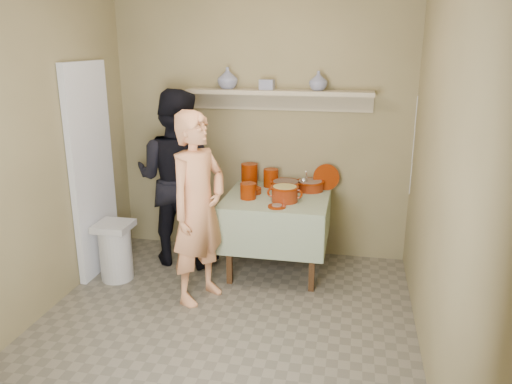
% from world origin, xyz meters
% --- Properties ---
extents(ground, '(3.50, 3.50, 0.00)m').
position_xyz_m(ground, '(0.00, 0.00, 0.00)').
color(ground, '#706858').
rests_on(ground, ground).
extents(tile_panel, '(0.06, 0.70, 2.00)m').
position_xyz_m(tile_panel, '(-1.46, 0.95, 1.00)').
color(tile_panel, silver).
rests_on(tile_panel, ground).
extents(plate_stack_a, '(0.17, 0.17, 0.22)m').
position_xyz_m(plate_stack_a, '(-0.09, 1.59, 0.87)').
color(plate_stack_a, '#6B1801').
rests_on(plate_stack_a, serving_table).
extents(plate_stack_b, '(0.15, 0.15, 0.18)m').
position_xyz_m(plate_stack_b, '(0.13, 1.59, 0.85)').
color(plate_stack_b, '#6B1801').
rests_on(plate_stack_b, serving_table).
extents(bowl_stack, '(0.15, 0.15, 0.15)m').
position_xyz_m(bowl_stack, '(-0.00, 1.14, 0.84)').
color(bowl_stack, '#6B1801').
rests_on(bowl_stack, serving_table).
extents(empty_bowl, '(0.18, 0.18, 0.05)m').
position_xyz_m(empty_bowl, '(-0.00, 1.32, 0.79)').
color(empty_bowl, '#6B1801').
rests_on(empty_bowl, serving_table).
extents(propped_lid, '(0.28, 0.16, 0.25)m').
position_xyz_m(propped_lid, '(0.69, 1.61, 0.88)').
color(propped_lid, '#6B1801').
rests_on(propped_lid, serving_table).
extents(vase_right, '(0.18, 0.18, 0.18)m').
position_xyz_m(vase_right, '(0.57, 1.63, 1.81)').
color(vase_right, navy).
rests_on(vase_right, wall_shelf).
extents(vase_left, '(0.28, 0.28, 0.21)m').
position_xyz_m(vase_left, '(-0.31, 1.63, 1.82)').
color(vase_left, navy).
rests_on(vase_left, wall_shelf).
extents(ceramic_box, '(0.14, 0.11, 0.10)m').
position_xyz_m(ceramic_box, '(0.08, 1.61, 1.77)').
color(ceramic_box, navy).
rests_on(ceramic_box, wall_shelf).
extents(person_cook, '(0.61, 0.71, 1.65)m').
position_xyz_m(person_cook, '(-0.31, 0.59, 0.82)').
color(person_cook, '#ED9A66').
rests_on(person_cook, ground).
extents(person_helper, '(0.89, 0.71, 1.75)m').
position_xyz_m(person_helper, '(-0.77, 1.31, 0.87)').
color(person_helper, black).
rests_on(person_helper, ground).
extents(room_shell, '(3.04, 3.54, 2.62)m').
position_xyz_m(room_shell, '(0.00, 0.00, 1.61)').
color(room_shell, '#918559').
rests_on(room_shell, ground).
extents(serving_table, '(0.97, 0.97, 0.76)m').
position_xyz_m(serving_table, '(0.25, 1.28, 0.64)').
color(serving_table, '#4C2D16').
rests_on(serving_table, ground).
extents(cazuela_meat_a, '(0.30, 0.30, 0.10)m').
position_xyz_m(cazuela_meat_a, '(0.30, 1.46, 0.82)').
color(cazuela_meat_a, '#671907').
rests_on(cazuela_meat_a, serving_table).
extents(cazuela_meat_b, '(0.28, 0.28, 0.10)m').
position_xyz_m(cazuela_meat_b, '(0.54, 1.52, 0.82)').
color(cazuela_meat_b, '#671907').
rests_on(cazuela_meat_b, serving_table).
extents(ladle, '(0.08, 0.26, 0.19)m').
position_xyz_m(ladle, '(0.48, 1.48, 0.87)').
color(ladle, silver).
rests_on(ladle, cazuela_meat_b).
extents(cazuela_rice, '(0.33, 0.25, 0.14)m').
position_xyz_m(cazuela_rice, '(0.34, 1.12, 0.85)').
color(cazuela_rice, '#671907').
rests_on(cazuela_rice, serving_table).
extents(front_plate, '(0.16, 0.16, 0.03)m').
position_xyz_m(front_plate, '(0.30, 0.94, 0.77)').
color(front_plate, '#6B1801').
rests_on(front_plate, serving_table).
extents(wall_shelf, '(1.80, 0.25, 0.21)m').
position_xyz_m(wall_shelf, '(0.20, 1.65, 1.67)').
color(wall_shelf, tan).
rests_on(wall_shelf, room_shell).
extents(trash_bin, '(0.32, 0.32, 0.56)m').
position_xyz_m(trash_bin, '(-1.20, 0.78, 0.28)').
color(trash_bin, silver).
rests_on(trash_bin, ground).
extents(electrical_cord, '(0.01, 0.05, 0.90)m').
position_xyz_m(electrical_cord, '(1.47, 1.48, 1.25)').
color(electrical_cord, silver).
rests_on(electrical_cord, wall_shelf).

